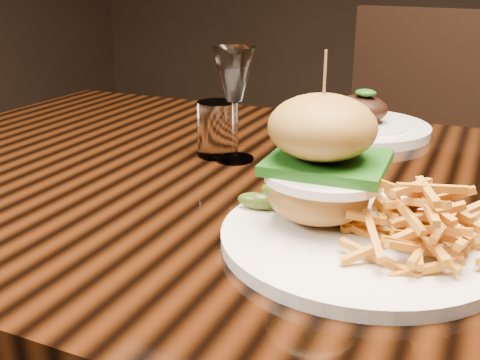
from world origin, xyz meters
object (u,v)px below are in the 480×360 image
at_px(dining_table, 331,237).
at_px(far_dish, 359,124).
at_px(chair_far, 402,156).
at_px(burger_plate, 359,197).
at_px(wine_glass, 234,79).

relative_size(dining_table, far_dish, 5.99).
bearing_deg(far_dish, chair_far, 88.91).
height_order(burger_plate, wine_glass, burger_plate).
relative_size(wine_glass, far_dish, 0.69).
bearing_deg(burger_plate, far_dish, 112.38).
height_order(dining_table, chair_far, chair_far).
bearing_deg(chair_far, dining_table, -73.53).
bearing_deg(far_dish, burger_plate, -77.24).
xyz_separation_m(wine_glass, far_dish, (0.15, 0.25, -0.12)).
bearing_deg(dining_table, burger_plate, -66.23).
relative_size(wine_glass, chair_far, 0.19).
bearing_deg(dining_table, chair_far, 91.77).
bearing_deg(burger_plate, dining_table, 123.39).
xyz_separation_m(far_dish, chair_far, (0.01, 0.57, -0.23)).
height_order(dining_table, far_dish, far_dish).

